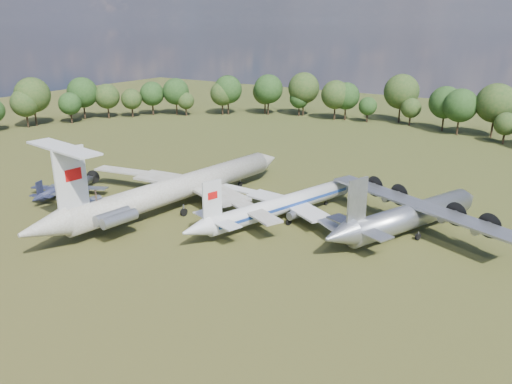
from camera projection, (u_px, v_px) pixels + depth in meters
The scene contains 7 objects.
ground at pixel (197, 205), 86.30m from camera, with size 300.00×300.00×0.00m, color #223D14.
il62_airliner at pixel (180, 192), 84.09m from camera, with size 43.92×57.09×5.60m, color silver, non-canonical shape.
tu104_jet at pixel (283, 208), 79.35m from camera, with size 29.50×39.34×3.93m, color silver, non-canonical shape.
an12_transport at pixel (411, 219), 73.92m from camera, with size 31.67×35.39×4.66m, color gray, non-canonical shape.
small_prop_west at pixel (58, 191), 90.07m from camera, with size 10.97×14.95×2.19m, color #151B31, non-canonical shape.
small_prop_northwest at pixel (77, 189), 90.90m from camera, with size 11.05×15.06×2.21m, color #AAADB3, non-canonical shape.
person_on_il62 at pixel (96, 195), 71.63m from camera, with size 0.61×0.40×1.68m, color #926B4A.
Camera 1 is at (52.62, -62.30, 30.13)m, focal length 35.00 mm.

